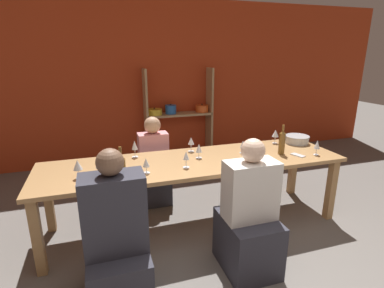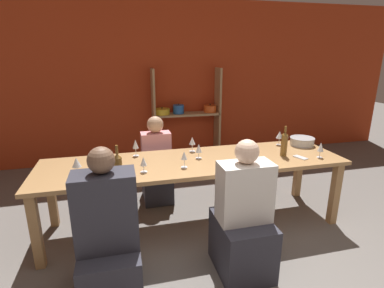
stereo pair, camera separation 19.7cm
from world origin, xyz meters
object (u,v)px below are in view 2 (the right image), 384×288
Objects in this scene: wine_bottle_dark at (118,166)px; person_near_b at (243,226)px; wine_glass_white_a at (184,156)px; wine_glass_red_a at (135,145)px; wine_glass_white_e at (321,147)px; wine_glass_empty_a at (98,162)px; dining_table at (194,167)px; mixing_bowl at (302,141)px; wine_glass_empty_b at (192,141)px; shelf_unit at (188,126)px; cell_phone at (300,157)px; wine_bottle_green at (284,144)px; wine_glass_red_d at (76,163)px; wine_glass_red_c at (244,146)px; wine_glass_white_d at (199,149)px; person_far_a at (157,170)px; wine_glass_white_f at (253,146)px; wine_glass_white_b at (280,135)px; wine_glass_red_b at (249,156)px; person_near_a at (109,245)px; wine_glass_white_c at (143,162)px.

wine_bottle_dark is 0.27× the size of person_near_b.
wine_glass_white_a is 0.64m from wine_glass_red_a.
wine_glass_empty_a is at bearing 178.13° from wine_glass_white_e.
mixing_bowl reaches higher than dining_table.
wine_bottle_dark is 1.03m from wine_glass_empty_b.
shelf_unit is 9.69× the size of cell_phone.
wine_bottle_green reaches higher than wine_glass_red_d.
wine_bottle_dark is (-2.19, -0.52, 0.07)m from mixing_bowl.
wine_glass_white_a is 0.88× the size of wine_glass_red_a.
person_near_b reaches higher than mixing_bowl.
wine_glass_red_a is (-1.99, 0.09, 0.08)m from mixing_bowl.
wine_glass_white_d is (-0.52, -0.01, 0.01)m from wine_glass_red_c.
person_far_a is at bearing 114.13° from dining_table.
cell_phone is at bearing -25.10° from wine_glass_empty_b.
wine_glass_white_a is 0.83m from wine_glass_white_f.
wine_glass_white_b is at bearing 19.55° from wine_glass_white_a.
person_far_a is at bearing 109.28° from person_near_b.
wine_glass_red_b is (1.24, -0.01, -0.00)m from wine_bottle_dark.
wine_glass_white_d is 0.94× the size of wine_glass_white_e.
wine_bottle_dark reaches higher than wine_glass_empty_a.
wine_bottle_dark is at bearing -166.56° from mixing_bowl.
wine_bottle_green is at bearing -17.23° from wine_glass_white_f.
wine_glass_white_e is 0.71m from wine_glass_white_f.
person_far_a is (0.46, 1.01, -0.47)m from wine_bottle_dark.
wine_bottle_green is (0.98, -0.09, 0.21)m from dining_table.
person_near_a is at bearing -130.14° from wine_glass_empty_b.
wine_bottle_green is 1.93× the size of wine_glass_red_d.
wine_glass_white_a is at bearing -132.90° from wine_glass_white_d.
person_far_a is at bearing 127.19° from wine_glass_red_b.
wine_glass_white_b is 0.56m from wine_glass_white_f.
wine_glass_white_c is 1.06m from person_near_b.
mixing_bowl is 1.60m from wine_glass_white_a.
person_near_a reaches higher than wine_glass_empty_b.
wine_glass_white_d is (-1.08, -0.23, -0.02)m from wine_glass_white_b.
wine_glass_empty_a is 1.02× the size of wine_glass_white_e.
wine_bottle_green is 1.05× the size of wine_bottle_dark.
cell_phone is at bearing 147.96° from person_far_a.
wine_glass_empty_b is at bearing 179.50° from wine_glass_white_b.
wine_glass_empty_b is 1.14× the size of wine_glass_white_c.
mixing_bowl is at bearing 23.93° from person_near_a.
wine_glass_red_a is 1.07× the size of wine_glass_red_b.
wine_glass_red_b is at bearing -0.69° from wine_bottle_dark.
wine_glass_white_d is at bearing 42.01° from dining_table.
dining_table is 0.20m from wine_glass_white_d.
wine_bottle_green is 1.96× the size of wine_glass_empty_b.
wine_glass_white_f is (0.66, 0.01, 0.18)m from dining_table.
wine_glass_white_a is at bearing -130.97° from dining_table.
wine_glass_white_e is at bearing -10.20° from dining_table.
shelf_unit is at bearing 67.38° from wine_glass_white_c.
dining_table is 1.16m from wine_glass_red_d.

